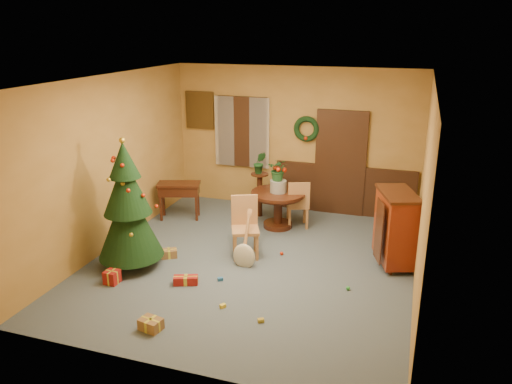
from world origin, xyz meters
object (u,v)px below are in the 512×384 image
at_px(chair_near, 245,224).
at_px(sideboard, 395,226).
at_px(christmas_tree, 128,207).
at_px(dining_table, 278,203).
at_px(writing_desk, 179,192).

relative_size(chair_near, sideboard, 0.83).
distance_m(christmas_tree, sideboard, 4.17).
distance_m(dining_table, sideboard, 2.35).
bearing_deg(christmas_tree, sideboard, 19.11).
bearing_deg(chair_near, writing_desk, 146.73).
bearing_deg(dining_table, christmas_tree, -127.74).
bearing_deg(sideboard, christmas_tree, -160.89).
xyz_separation_m(dining_table, christmas_tree, (-1.76, -2.27, 0.50)).
xyz_separation_m(chair_near, writing_desk, (-1.77, 1.16, 0.01)).
bearing_deg(sideboard, chair_near, -170.37).
relative_size(dining_table, christmas_tree, 0.49).
bearing_deg(christmas_tree, writing_desk, 95.64).
xyz_separation_m(christmas_tree, sideboard, (3.92, 1.36, -0.34)).
bearing_deg(sideboard, dining_table, 157.09).
bearing_deg(chair_near, christmas_tree, -148.48).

